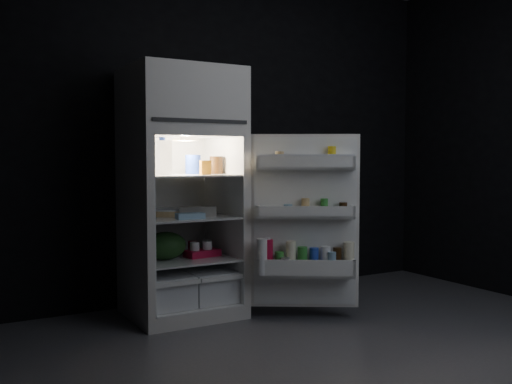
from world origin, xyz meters
TOP-DOWN VIEW (x-y plane):
  - floor at (0.00, 0.00)m, footprint 4.00×3.40m
  - wall_back at (0.00, 1.70)m, footprint 4.00×0.00m
  - refrigerator at (-0.58, 1.32)m, footprint 0.76×0.71m
  - fridge_door at (0.12, 0.74)m, footprint 0.71×0.54m
  - milk_jug at (-0.71, 1.33)m, footprint 0.18×0.18m
  - mayo_jar at (-0.48, 1.33)m, footprint 0.12×0.12m
  - jam_jar at (-0.32, 1.27)m, footprint 0.13×0.13m
  - amber_bottle at (-0.86, 1.36)m, footprint 0.08×0.08m
  - small_carton at (-0.47, 1.12)m, footprint 0.08×0.06m
  - egg_carton at (-0.50, 1.20)m, footprint 0.28×0.18m
  - pie at (-0.64, 1.37)m, footprint 0.36×0.36m
  - flat_package at (-0.61, 1.08)m, footprint 0.20×0.11m
  - wrapped_pkg at (-0.41, 1.43)m, footprint 0.13×0.11m
  - produce_bag at (-0.73, 1.26)m, footprint 0.35×0.31m
  - yogurt_tray at (-0.45, 1.24)m, footprint 0.27×0.17m
  - small_can_red at (-0.45, 1.41)m, footprint 0.10×0.10m
  - small_can_silver at (-0.32, 1.44)m, footprint 0.09×0.09m

SIDE VIEW (x-z plane):
  - floor at x=0.00m, z-range 0.00..0.00m
  - yogurt_tray at x=-0.45m, z-range 0.43..0.48m
  - small_can_red at x=-0.45m, z-range 0.43..0.52m
  - small_can_silver at x=-0.32m, z-range 0.43..0.52m
  - produce_bag at x=-0.73m, z-range 0.43..0.62m
  - fridge_door at x=0.12m, z-range 0.07..1.29m
  - pie at x=-0.64m, z-range 0.73..0.77m
  - flat_package at x=-0.61m, z-range 0.73..0.77m
  - wrapped_pkg at x=-0.41m, z-range 0.73..0.78m
  - egg_carton at x=-0.50m, z-range 0.73..0.80m
  - refrigerator at x=-0.58m, z-range 0.07..1.85m
  - small_carton at x=-0.47m, z-range 1.03..1.13m
  - jam_jar at x=-0.32m, z-range 1.03..1.16m
  - mayo_jar at x=-0.48m, z-range 1.03..1.17m
  - amber_bottle at x=-0.86m, z-range 1.03..1.25m
  - milk_jug at x=-0.71m, z-range 1.03..1.27m
  - wall_back at x=0.00m, z-range 0.00..2.70m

